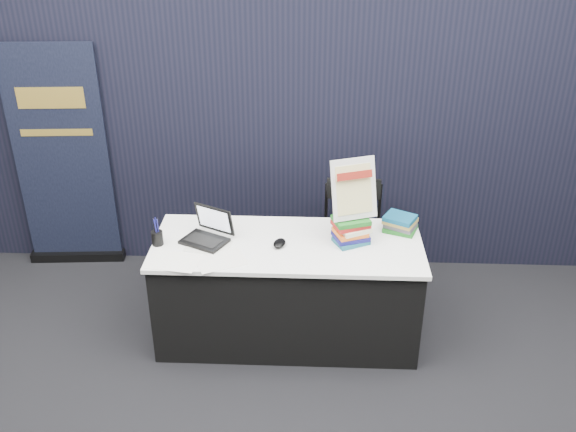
{
  "coord_description": "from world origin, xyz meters",
  "views": [
    {
      "loc": [
        0.16,
        -3.14,
        2.9
      ],
      "look_at": [
        0.0,
        0.55,
        0.95
      ],
      "focal_mm": 40.0,
      "sensor_mm": 36.0,
      "label": 1
    }
  ],
  "objects_px": {
    "laptop": "(205,233)",
    "info_sign": "(354,190)",
    "book_stack_short": "(400,223)",
    "pullup_banner": "(64,171)",
    "display_table": "(288,290)",
    "book_stack_tall": "(352,230)",
    "stacking_chair": "(353,238)"
  },
  "relations": [
    {
      "from": "display_table",
      "to": "info_sign",
      "type": "bearing_deg",
      "value": 8.63
    },
    {
      "from": "laptop",
      "to": "book_stack_short",
      "type": "relative_size",
      "value": 1.38
    },
    {
      "from": "display_table",
      "to": "info_sign",
      "type": "distance_m",
      "value": 0.86
    },
    {
      "from": "display_table",
      "to": "laptop",
      "type": "bearing_deg",
      "value": 177.68
    },
    {
      "from": "laptop",
      "to": "pullup_banner",
      "type": "relative_size",
      "value": 0.19
    },
    {
      "from": "info_sign",
      "to": "pullup_banner",
      "type": "height_order",
      "value": "pullup_banner"
    },
    {
      "from": "pullup_banner",
      "to": "stacking_chair",
      "type": "relative_size",
      "value": 1.98
    },
    {
      "from": "display_table",
      "to": "book_stack_tall",
      "type": "relative_size",
      "value": 6.9
    },
    {
      "from": "book_stack_short",
      "to": "stacking_chair",
      "type": "xyz_separation_m",
      "value": [
        -0.3,
        0.28,
        -0.29
      ]
    },
    {
      "from": "display_table",
      "to": "book_stack_short",
      "type": "bearing_deg",
      "value": 14.85
    },
    {
      "from": "laptop",
      "to": "pullup_banner",
      "type": "distance_m",
      "value": 1.58
    },
    {
      "from": "display_table",
      "to": "info_sign",
      "type": "relative_size",
      "value": 4.36
    },
    {
      "from": "laptop",
      "to": "info_sign",
      "type": "distance_m",
      "value": 1.03
    },
    {
      "from": "display_table",
      "to": "stacking_chair",
      "type": "distance_m",
      "value": 0.69
    },
    {
      "from": "book_stack_short",
      "to": "pullup_banner",
      "type": "relative_size",
      "value": 0.14
    },
    {
      "from": "pullup_banner",
      "to": "stacking_chair",
      "type": "bearing_deg",
      "value": -15.65
    },
    {
      "from": "book_stack_tall",
      "to": "stacking_chair",
      "type": "height_order",
      "value": "stacking_chair"
    },
    {
      "from": "display_table",
      "to": "pullup_banner",
      "type": "distance_m",
      "value": 2.11
    },
    {
      "from": "laptop",
      "to": "pullup_banner",
      "type": "bearing_deg",
      "value": 171.34
    },
    {
      "from": "book_stack_short",
      "to": "info_sign",
      "type": "bearing_deg",
      "value": -157.75
    },
    {
      "from": "laptop",
      "to": "book_stack_tall",
      "type": "bearing_deg",
      "value": 27.81
    },
    {
      "from": "pullup_banner",
      "to": "book_stack_tall",
      "type": "bearing_deg",
      "value": -26.22
    },
    {
      "from": "info_sign",
      "to": "laptop",
      "type": "bearing_deg",
      "value": 162.55
    },
    {
      "from": "laptop",
      "to": "info_sign",
      "type": "xyz_separation_m",
      "value": [
        0.98,
        0.04,
        0.32
      ]
    },
    {
      "from": "pullup_banner",
      "to": "stacking_chair",
      "type": "height_order",
      "value": "pullup_banner"
    },
    {
      "from": "book_stack_tall",
      "to": "stacking_chair",
      "type": "xyz_separation_m",
      "value": [
        0.04,
        0.45,
        -0.32
      ]
    },
    {
      "from": "info_sign",
      "to": "book_stack_short",
      "type": "bearing_deg",
      "value": 2.34
    },
    {
      "from": "book_stack_tall",
      "to": "info_sign",
      "type": "bearing_deg",
      "value": 90.0
    },
    {
      "from": "book_stack_tall",
      "to": "info_sign",
      "type": "xyz_separation_m",
      "value": [
        0.0,
        0.03,
        0.28
      ]
    },
    {
      "from": "stacking_chair",
      "to": "book_stack_tall",
      "type": "bearing_deg",
      "value": -93.56
    },
    {
      "from": "laptop",
      "to": "book_stack_short",
      "type": "height_order",
      "value": "laptop"
    },
    {
      "from": "book_stack_tall",
      "to": "book_stack_short",
      "type": "xyz_separation_m",
      "value": [
        0.34,
        0.17,
        -0.03
      ]
    }
  ]
}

